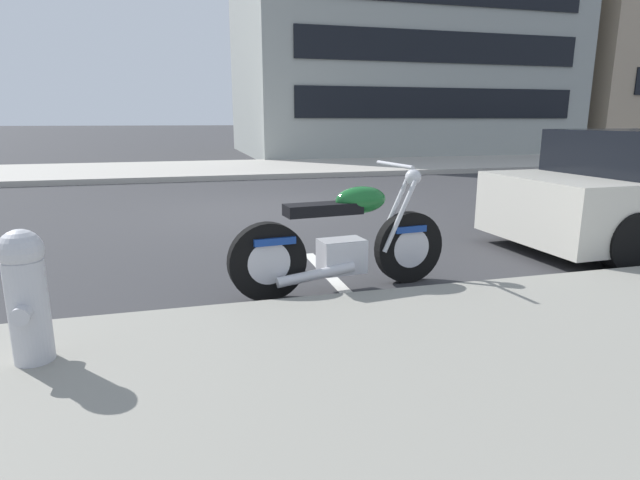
% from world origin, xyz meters
% --- Properties ---
extents(ground_plane, '(260.00, 260.00, 0.00)m').
position_xyz_m(ground_plane, '(0.00, 0.00, 0.00)').
color(ground_plane, '#333335').
extents(sidewalk_far_curb, '(120.00, 5.00, 0.14)m').
position_xyz_m(sidewalk_far_curb, '(12.00, 7.13, 0.07)').
color(sidewalk_far_curb, '#ADA89E').
rests_on(sidewalk_far_curb, ground).
extents(parking_stall_stripe, '(0.12, 2.20, 0.01)m').
position_xyz_m(parking_stall_stripe, '(0.00, -4.03, 0.00)').
color(parking_stall_stripe, silver).
rests_on(parking_stall_stripe, ground).
extents(parked_motorcycle, '(2.06, 0.62, 1.14)m').
position_xyz_m(parked_motorcycle, '(0.00, -4.26, 0.44)').
color(parked_motorcycle, black).
rests_on(parked_motorcycle, ground).
extents(fire_hydrant, '(0.24, 0.36, 0.78)m').
position_xyz_m(fire_hydrant, '(-2.26, -5.40, 0.56)').
color(fire_hydrant, '#B7B7BC').
rests_on(fire_hydrant, sidewalk_near_curb).
extents(townhouse_behind_pole, '(13.36, 10.17, 9.56)m').
position_xyz_m(townhouse_behind_pole, '(8.19, 14.48, 4.78)').
color(townhouse_behind_pole, '#939993').
rests_on(townhouse_behind_pole, ground).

